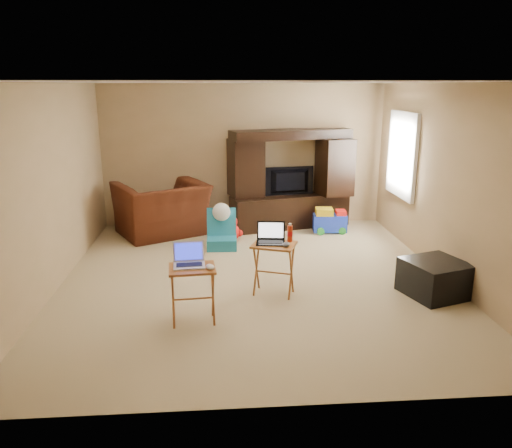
{
  "coord_description": "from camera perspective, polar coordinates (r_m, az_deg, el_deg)",
  "views": [
    {
      "loc": [
        -0.46,
        -6.16,
        2.47
      ],
      "look_at": [
        0.0,
        -0.2,
        0.8
      ],
      "focal_mm": 35.0,
      "sensor_mm": 36.0,
      "label": 1
    }
  ],
  "objects": [
    {
      "name": "window_pane",
      "position": [
        8.32,
        16.48,
        7.59
      ],
      "size": [
        0.0,
        1.2,
        1.2
      ],
      "primitive_type": "plane",
      "rotation": [
        1.57,
        0.0,
        -1.57
      ],
      "color": "white",
      "rests_on": "ground"
    },
    {
      "name": "window_frame",
      "position": [
        8.31,
        16.35,
        7.6
      ],
      "size": [
        0.06,
        1.14,
        1.34
      ],
      "primitive_type": "cube",
      "color": "white",
      "rests_on": "ground"
    },
    {
      "name": "television",
      "position": [
        8.81,
        3.98,
        4.85
      ],
      "size": [
        0.89,
        0.24,
        0.51
      ],
      "primitive_type": "imported",
      "rotation": [
        0.0,
        0.0,
        3.29
      ],
      "color": "black",
      "rests_on": "entertainment_center"
    },
    {
      "name": "tray_table_right",
      "position": [
        6.05,
        2.05,
        -5.18
      ],
      "size": [
        0.6,
        0.55,
        0.65
      ],
      "primitive_type": "cube",
      "rotation": [
        0.0,
        0.0,
        -0.36
      ],
      "color": "#AA6A29",
      "rests_on": "floor"
    },
    {
      "name": "recliner",
      "position": [
        8.58,
        -10.72,
        1.7
      ],
      "size": [
        1.78,
        1.7,
        0.89
      ],
      "primitive_type": "imported",
      "rotation": [
        0.0,
        0.0,
        3.63
      ],
      "color": "#4C2010",
      "rests_on": "floor"
    },
    {
      "name": "water_bottle",
      "position": [
        6.02,
        3.89,
        -1.09
      ],
      "size": [
        0.06,
        0.06,
        0.2
      ],
      "primitive_type": "cylinder",
      "color": "#B9290B",
      "rests_on": "tray_table_right"
    },
    {
      "name": "laptop_left",
      "position": [
        5.27,
        -7.68,
        -3.6
      ],
      "size": [
        0.35,
        0.3,
        0.24
      ],
      "primitive_type": "cube",
      "rotation": [
        0.0,
        0.0,
        0.08
      ],
      "color": "silver",
      "rests_on": "tray_table_left"
    },
    {
      "name": "ceiling",
      "position": [
        6.18,
        -0.15,
        15.89
      ],
      "size": [
        5.5,
        5.5,
        0.0
      ],
      "primitive_type": "plane",
      "rotation": [
        3.14,
        0.0,
        0.0
      ],
      "color": "silver",
      "rests_on": "ground"
    },
    {
      "name": "floor",
      "position": [
        6.65,
        -0.13,
        -6.18
      ],
      "size": [
        5.5,
        5.5,
        0.0
      ],
      "primitive_type": "plane",
      "color": "beige",
      "rests_on": "ground"
    },
    {
      "name": "mouse_left",
      "position": [
        5.2,
        -5.27,
        -4.9
      ],
      "size": [
        0.12,
        0.15,
        0.05
      ],
      "primitive_type": "ellipsoid",
      "rotation": [
        0.0,
        0.0,
        0.39
      ],
      "color": "white",
      "rests_on": "tray_table_left"
    },
    {
      "name": "mouse_right",
      "position": [
        5.84,
        3.48,
        -2.35
      ],
      "size": [
        0.12,
        0.15,
        0.05
      ],
      "primitive_type": "ellipsoid",
      "rotation": [
        0.0,
        0.0,
        -0.3
      ],
      "color": "#404145",
      "rests_on": "tray_table_right"
    },
    {
      "name": "push_toy",
      "position": [
        8.71,
        8.43,
        0.47
      ],
      "size": [
        0.62,
        0.47,
        0.44
      ],
      "primitive_type": null,
      "rotation": [
        0.0,
        0.0,
        -0.09
      ],
      "color": "#1A35D1",
      "rests_on": "floor"
    },
    {
      "name": "wall_front",
      "position": [
        3.65,
        3.07,
        -3.96
      ],
      "size": [
        5.0,
        0.0,
        5.0
      ],
      "primitive_type": "plane",
      "rotation": [
        -1.57,
        0.0,
        0.0
      ],
      "color": "tan",
      "rests_on": "ground"
    },
    {
      "name": "wall_left",
      "position": [
        6.6,
        -22.37,
        3.78
      ],
      "size": [
        0.0,
        5.5,
        5.5
      ],
      "primitive_type": "plane",
      "rotation": [
        1.57,
        0.0,
        1.57
      ],
      "color": "tan",
      "rests_on": "ground"
    },
    {
      "name": "child_rocker",
      "position": [
        7.77,
        -3.94,
        -0.59
      ],
      "size": [
        0.47,
        0.54,
        0.61
      ],
      "primitive_type": null,
      "rotation": [
        0.0,
        0.0,
        -0.03
      ],
      "color": "#196D8B",
      "rests_on": "floor"
    },
    {
      "name": "laptop_right",
      "position": [
        5.92,
        1.68,
        -1.12
      ],
      "size": [
        0.37,
        0.32,
        0.24
      ],
      "primitive_type": "cube",
      "rotation": [
        0.0,
        0.0,
        -0.13
      ],
      "color": "black",
      "rests_on": "tray_table_right"
    },
    {
      "name": "ottoman",
      "position": [
        6.45,
        19.78,
        -5.85
      ],
      "size": [
        0.84,
        0.84,
        0.43
      ],
      "primitive_type": "cube",
      "rotation": [
        0.0,
        0.0,
        0.32
      ],
      "color": "black",
      "rests_on": "floor"
    },
    {
      "name": "entertainment_center",
      "position": [
        8.85,
        3.94,
        5.13
      ],
      "size": [
        2.18,
        1.04,
        1.73
      ],
      "primitive_type": "cube",
      "rotation": [
        0.0,
        0.0,
        0.25
      ],
      "color": "black",
      "rests_on": "floor"
    },
    {
      "name": "wall_back",
      "position": [
        9.0,
        -1.45,
        7.83
      ],
      "size": [
        5.0,
        0.0,
        5.0
      ],
      "primitive_type": "plane",
      "rotation": [
        1.57,
        0.0,
        0.0
      ],
      "color": "tan",
      "rests_on": "ground"
    },
    {
      "name": "tray_table_left",
      "position": [
        5.4,
        -7.21,
        -8.06
      ],
      "size": [
        0.51,
        0.43,
        0.63
      ],
      "primitive_type": "cube",
      "rotation": [
        0.0,
        0.0,
        0.09
      ],
      "color": "#A95D28",
      "rests_on": "floor"
    },
    {
      "name": "plush_toy",
      "position": [
        8.16,
        -2.81,
        -0.46
      ],
      "size": [
        0.38,
        0.32,
        0.42
      ],
      "primitive_type": null,
      "color": "red",
      "rests_on": "floor"
    },
    {
      "name": "wall_right",
      "position": [
        6.94,
        20.98,
        4.45
      ],
      "size": [
        0.0,
        5.5,
        5.5
      ],
      "primitive_type": "plane",
      "rotation": [
        1.57,
        0.0,
        -1.57
      ],
      "color": "tan",
      "rests_on": "ground"
    }
  ]
}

